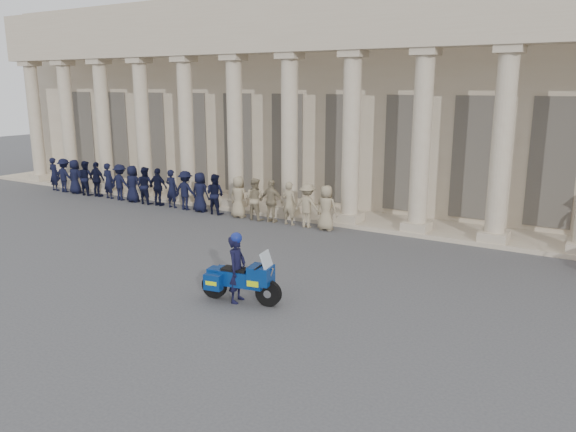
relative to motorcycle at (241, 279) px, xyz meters
The scene contains 5 objects.
ground 2.46m from the motorcycle, behind, with size 90.00×90.00×0.00m, color #434346.
building 15.74m from the motorcycle, 98.94° to the left, with size 40.00×12.50×9.00m.
officer_rank 11.54m from the motorcycle, 141.51° to the left, with size 15.82×0.62×1.64m.
motorcycle is the anchor object (origin of this frame).
rider 0.30m from the motorcycle, 169.28° to the right, with size 0.49×0.65×1.73m.
Camera 1 is at (9.91, -10.60, 5.10)m, focal length 35.00 mm.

